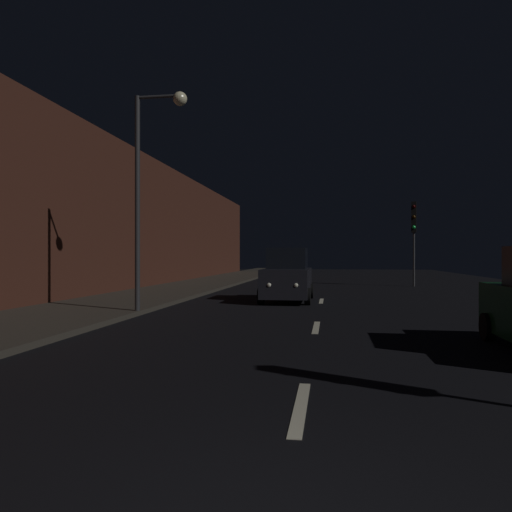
% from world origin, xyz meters
% --- Properties ---
extents(ground, '(27.95, 84.00, 0.02)m').
position_xyz_m(ground, '(0.00, 24.50, -0.01)').
color(ground, black).
extents(sidewalk_left, '(4.40, 84.00, 0.15)m').
position_xyz_m(sidewalk_left, '(-7.77, 24.50, 0.07)').
color(sidewalk_left, '#38332B').
rests_on(sidewalk_left, ground).
extents(building_facade_left, '(0.80, 63.00, 7.69)m').
position_xyz_m(building_facade_left, '(-10.37, 21.00, 3.85)').
color(building_facade_left, '#472319').
rests_on(building_facade_left, ground).
extents(lane_centerline, '(0.16, 16.67, 0.01)m').
position_xyz_m(lane_centerline, '(0.00, 10.10, 0.01)').
color(lane_centerline, beige).
rests_on(lane_centerline, ground).
extents(traffic_light_far_right, '(0.37, 0.48, 5.23)m').
position_xyz_m(traffic_light_far_right, '(5.47, 28.21, 3.83)').
color(traffic_light_far_right, '#38383A').
rests_on(traffic_light_far_right, ground).
extents(streetlamp_overhead, '(1.70, 0.44, 7.01)m').
position_xyz_m(streetlamp_overhead, '(-5.21, 11.66, 4.67)').
color(streetlamp_overhead, '#2D2D30').
rests_on(streetlamp_overhead, ground).
extents(car_approaching_headlights, '(2.03, 4.40, 2.21)m').
position_xyz_m(car_approaching_headlights, '(-1.40, 17.28, 1.01)').
color(car_approaching_headlights, black).
rests_on(car_approaching_headlights, ground).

